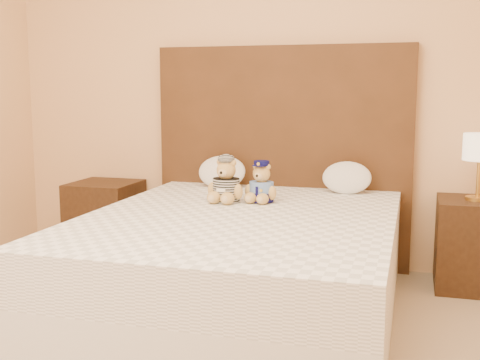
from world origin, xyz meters
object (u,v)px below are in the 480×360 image
at_px(teddy_police, 261,182).
at_px(pillow_left, 222,170).
at_px(teddy_prisoner, 226,180).
at_px(nightstand_right, 475,244).
at_px(nightstand_left, 105,220).
at_px(bed, 241,264).
at_px(lamp, 480,151).
at_px(pillow_right, 347,176).

xyz_separation_m(teddy_police, pillow_left, (-0.39, 0.46, -0.00)).
bearing_deg(teddy_prisoner, nightstand_right, 26.10).
bearing_deg(nightstand_right, pillow_left, 178.94).
distance_m(nightstand_right, pillow_left, 1.67).
bearing_deg(nightstand_left, teddy_prisoner, -24.28).
height_order(bed, lamp, lamp).
distance_m(nightstand_left, teddy_police, 1.40).
relative_size(nightstand_right, pillow_right, 1.77).
xyz_separation_m(bed, nightstand_left, (-1.25, 0.80, -0.00)).
relative_size(teddy_police, pillow_left, 0.74).
relative_size(teddy_police, pillow_right, 0.78).
xyz_separation_m(pillow_left, pillow_right, (0.84, 0.00, -0.01)).
bearing_deg(teddy_police, lamp, 29.81).
relative_size(teddy_prisoner, pillow_left, 0.79).
bearing_deg(nightstand_right, pillow_right, 177.81).
distance_m(bed, teddy_police, 0.54).
height_order(teddy_prisoner, pillow_right, teddy_prisoner).
xyz_separation_m(bed, pillow_left, (-0.37, 0.83, 0.39)).
relative_size(teddy_prisoner, pillow_right, 0.84).
bearing_deg(teddy_police, pillow_right, 56.28).
bearing_deg(pillow_left, lamp, -1.06).
height_order(teddy_police, pillow_left, teddy_police).
xyz_separation_m(teddy_police, pillow_right, (0.45, 0.46, -0.01)).
bearing_deg(lamp, pillow_left, 178.94).
height_order(bed, teddy_police, teddy_police).
xyz_separation_m(nightstand_right, pillow_left, (-1.62, 0.03, 0.39)).
bearing_deg(teddy_prisoner, bed, -52.86).
distance_m(nightstand_right, pillow_right, 0.87).
height_order(teddy_police, teddy_prisoner, teddy_prisoner).
height_order(nightstand_right, teddy_police, teddy_police).
height_order(lamp, teddy_police, lamp).
distance_m(teddy_prisoner, pillow_left, 0.55).
bearing_deg(lamp, teddy_prisoner, -161.37).
bearing_deg(bed, teddy_police, 87.07).
bearing_deg(nightstand_left, nightstand_right, 0.00).
height_order(lamp, pillow_left, lamp).
bearing_deg(pillow_right, nightstand_right, -2.19).
bearing_deg(bed, lamp, 32.62).
xyz_separation_m(nightstand_right, pillow_right, (-0.78, 0.03, 0.38)).
distance_m(nightstand_left, pillow_right, 1.76).
bearing_deg(pillow_left, pillow_right, 0.00).
bearing_deg(nightstand_left, lamp, 0.00).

